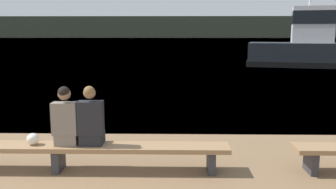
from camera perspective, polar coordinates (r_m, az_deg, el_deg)
water_surface at (r=128.29m, az=0.23°, el=8.57°), size 240.00×240.00×0.00m
far_shoreline at (r=142.62m, az=0.33°, el=10.22°), size 600.00×12.00×7.71m
bench_main at (r=6.58m, az=-16.41°, el=-8.06°), size 5.72×0.49×0.45m
person_left at (r=6.41m, az=-15.29°, el=-3.75°), size 0.42×0.41×0.99m
person_right at (r=6.31m, az=-11.69°, el=-3.87°), size 0.42×0.40×1.00m
shopping_bag at (r=6.66m, az=-19.89°, el=-6.41°), size 0.20×0.19×0.20m
tugboat_red at (r=26.71m, az=20.40°, el=6.69°), size 7.99×4.79×7.16m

